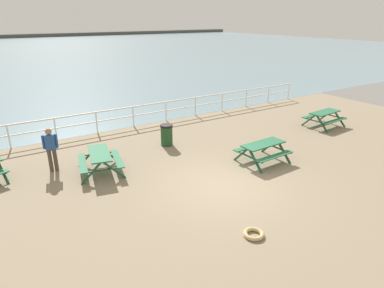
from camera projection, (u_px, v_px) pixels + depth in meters
ground_plane at (225, 189)px, 11.36m from camera, size 30.00×24.00×0.20m
sea_band at (20, 52)px, 52.84m from camera, size 142.00×90.00×0.01m
seaward_railing at (133, 113)px, 17.15m from camera, size 23.07×0.07×1.08m
picnic_table_near_left at (325, 115)px, 17.28m from camera, size 1.91×1.67×0.80m
picnic_table_near_right at (100, 157)px, 12.15m from camera, size 1.85×2.07×0.80m
picnic_table_mid_centre at (263, 148)px, 13.02m from camera, size 1.86×1.60×0.80m
visitor at (51, 147)px, 12.11m from camera, size 0.52×0.29×1.66m
litter_bin at (167, 135)px, 14.75m from camera, size 0.55×0.55×0.95m
rope_coil at (254, 234)px, 8.75m from camera, size 0.55×0.55×0.11m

